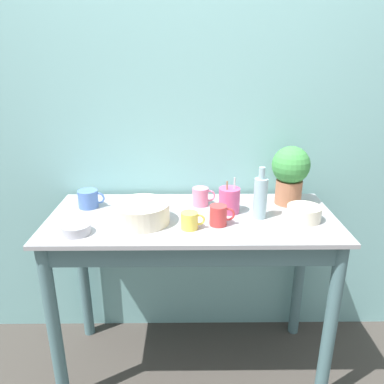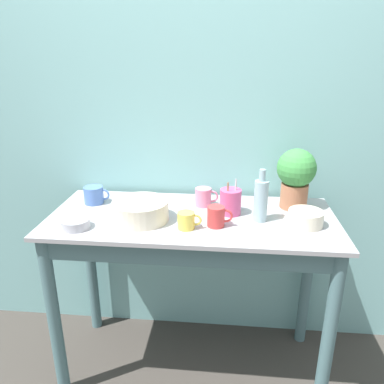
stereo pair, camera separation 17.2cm
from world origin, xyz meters
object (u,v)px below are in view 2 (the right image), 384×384
(bowl_small_cream, at_px, (306,218))
(bowl_small_steel, at_px, (76,224))
(bowl_wash_large, at_px, (141,211))
(utensil_cup, at_px, (230,202))
(bottle_tall, at_px, (261,200))
(mug_pink, at_px, (204,197))
(potted_plant, at_px, (296,175))
(mug_yellow, at_px, (187,220))
(mug_red, at_px, (217,216))
(mug_blue, at_px, (94,195))

(bowl_small_cream, height_order, bowl_small_steel, bowl_small_cream)
(bowl_wash_large, relative_size, utensil_cup, 1.46)
(bottle_tall, distance_m, mug_pink, 0.31)
(potted_plant, distance_m, utensil_cup, 0.35)
(bottle_tall, height_order, mug_yellow, bottle_tall)
(mug_pink, relative_size, mug_yellow, 1.09)
(potted_plant, xyz_separation_m, mug_yellow, (-0.50, -0.29, -0.13))
(bottle_tall, bearing_deg, mug_yellow, -160.40)
(potted_plant, relative_size, bottle_tall, 1.22)
(mug_red, xyz_separation_m, mug_blue, (-0.63, 0.21, -0.00))
(bowl_small_steel, bearing_deg, bowl_wash_large, 22.85)
(mug_pink, bearing_deg, bowl_wash_large, -143.71)
(potted_plant, height_order, bottle_tall, potted_plant)
(bottle_tall, distance_m, mug_red, 0.22)
(mug_yellow, relative_size, utensil_cup, 0.61)
(bottle_tall, height_order, mug_pink, bottle_tall)
(potted_plant, xyz_separation_m, bowl_small_cream, (0.02, -0.21, -0.13))
(bowl_small_cream, bearing_deg, mug_blue, 170.80)
(bowl_wash_large, distance_m, mug_red, 0.35)
(potted_plant, xyz_separation_m, bowl_wash_large, (-0.72, -0.22, -0.12))
(bowl_small_steel, relative_size, utensil_cup, 0.70)
(mug_red, relative_size, bowl_small_cream, 0.73)
(bottle_tall, bearing_deg, bowl_small_cream, -8.62)
(bottle_tall, bearing_deg, mug_pink, 149.79)
(bowl_small_cream, xyz_separation_m, bowl_small_steel, (-1.01, -0.13, -0.01))
(potted_plant, xyz_separation_m, mug_blue, (-1.00, -0.04, -0.12))
(bowl_wash_large, xyz_separation_m, utensil_cup, (0.41, 0.11, 0.01))
(mug_red, relative_size, mug_yellow, 1.06)
(bottle_tall, xyz_separation_m, bowl_small_cream, (0.20, -0.03, -0.07))
(mug_yellow, distance_m, bowl_small_cream, 0.53)
(bowl_wash_large, relative_size, bowl_small_cream, 1.66)
(potted_plant, distance_m, mug_red, 0.47)
(bottle_tall, bearing_deg, potted_plant, 44.85)
(bottle_tall, height_order, utensil_cup, bottle_tall)
(utensil_cup, bearing_deg, bottle_tall, -26.36)
(mug_yellow, distance_m, mug_blue, 0.56)
(bottle_tall, distance_m, bowl_small_steel, 0.83)
(mug_blue, distance_m, bowl_small_steel, 0.30)
(mug_yellow, xyz_separation_m, mug_blue, (-0.50, 0.25, 0.01))
(potted_plant, relative_size, mug_red, 2.63)
(mug_blue, relative_size, bowl_small_cream, 0.85)
(mug_yellow, bearing_deg, bowl_small_cream, 9.25)
(mug_pink, xyz_separation_m, bowl_small_steel, (-0.54, -0.31, -0.03))
(mug_pink, bearing_deg, potted_plant, 2.66)
(mug_pink, bearing_deg, utensil_cup, -33.82)
(mug_blue, bearing_deg, bowl_wash_large, -32.83)
(mug_yellow, relative_size, bowl_small_cream, 0.69)
(mug_red, bearing_deg, utensil_cup, 67.40)
(bowl_small_steel, bearing_deg, mug_red, 7.39)
(bottle_tall, xyz_separation_m, mug_yellow, (-0.32, -0.12, -0.06))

